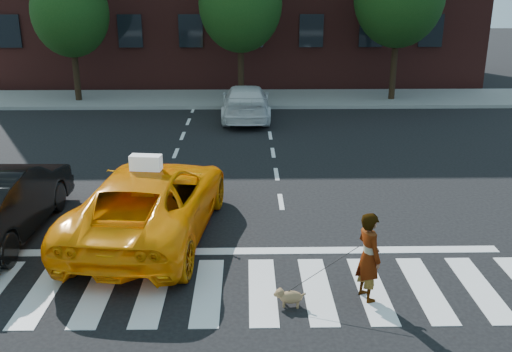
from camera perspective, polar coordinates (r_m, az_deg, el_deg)
The scene contains 10 objects.
ground at distance 10.66m, azimuth -4.83°, elevation -11.39°, with size 120.00×120.00×0.00m, color black.
crosswalk at distance 10.65m, azimuth -4.83°, elevation -11.37°, with size 13.00×2.40×0.01m, color silver.
stop_line at distance 12.06m, azimuth -4.36°, elevation -7.52°, with size 12.00×0.30×0.01m, color silver.
sidewalk_far at distance 27.20m, azimuth -2.55°, elevation 7.73°, with size 30.00×4.00×0.15m, color slate.
tree_left at distance 27.29m, azimuth -18.12°, elevation 16.13°, with size 3.39×3.38×6.50m.
taxi at distance 12.72m, azimuth -10.54°, elevation -2.48°, with size 2.63×5.70×1.58m, color orange.
white_suv at distance 23.34m, azimuth -1.02°, elevation 7.39°, with size 1.93×4.74×1.38m, color silver.
woman at distance 10.21m, azimuth 11.20°, elevation -7.91°, with size 0.60×0.39×1.64m, color #999999.
dog at distance 10.11m, azimuth 3.28°, elevation -11.94°, with size 0.56×0.28×0.32m.
taxi_sign at distance 12.22m, azimuth -10.96°, elevation 1.33°, with size 0.65×0.28×0.32m, color white.
Camera 1 is at (0.71, -9.17, 5.38)m, focal length 40.00 mm.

